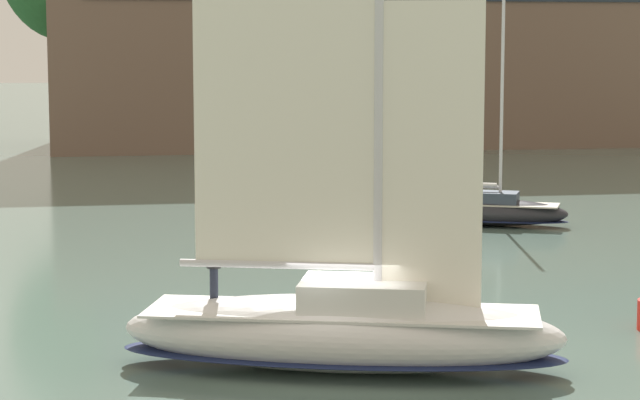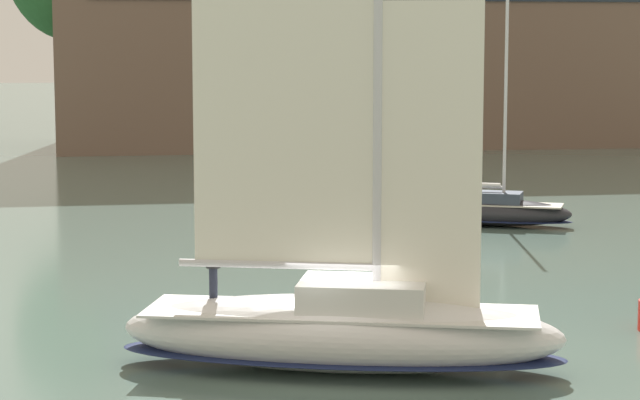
{
  "view_description": "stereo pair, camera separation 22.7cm",
  "coord_description": "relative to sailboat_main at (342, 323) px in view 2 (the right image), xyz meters",
  "views": [
    {
      "loc": [
        -5.23,
        -27.68,
        7.6
      ],
      "look_at": [
        0.0,
        3.0,
        3.59
      ],
      "focal_mm": 70.0,
      "sensor_mm": 36.0,
      "label": 1
    },
    {
      "loc": [
        -5.0,
        -27.71,
        7.6
      ],
      "look_at": [
        0.0,
        3.0,
        3.59
      ],
      "focal_mm": 70.0,
      "sensor_mm": 36.0,
      "label": 2
    }
  ],
  "objects": [
    {
      "name": "sailboat_main",
      "position": [
        0.0,
        0.0,
        0.0
      ],
      "size": [
        10.77,
        5.83,
        14.25
      ],
      "color": "silver",
      "rests_on": "ground"
    },
    {
      "name": "sailboat_moored_mid_channel",
      "position": [
        10.11,
        21.32,
        -0.49
      ],
      "size": [
        6.86,
        4.5,
        9.21
      ],
      "color": "#232328",
      "rests_on": "ground"
    },
    {
      "name": "ground_plane",
      "position": [
        -0.02,
        0.0,
        -1.12
      ],
      "size": [
        400.0,
        400.0,
        0.0
      ],
      "primitive_type": "plane",
      "color": "slate"
    },
    {
      "name": "sailboat_moored_outer_mooring",
      "position": [
        6.09,
        31.03,
        -0.27
      ],
      "size": [
        7.03,
        6.37,
        10.22
      ],
      "color": "navy",
      "rests_on": "ground"
    }
  ]
}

